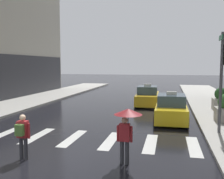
# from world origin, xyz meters

# --- Properties ---
(ground_plane) EXTENTS (160.00, 160.00, 0.00)m
(ground_plane) POSITION_xyz_m (0.00, 0.00, 0.00)
(ground_plane) COLOR black
(crosswalk_markings) EXTENTS (11.30, 2.80, 0.01)m
(crosswalk_markings) POSITION_xyz_m (-0.00, 3.00, 0.00)
(crosswalk_markings) COLOR silver
(crosswalk_markings) RESTS_ON ground
(traffic_light_pole) EXTENTS (0.44, 0.84, 4.80)m
(traffic_light_pole) POSITION_xyz_m (6.85, 5.06, 3.26)
(traffic_light_pole) COLOR #47474C
(traffic_light_pole) RESTS_ON curb_right
(taxi_lead) EXTENTS (1.95, 4.55, 1.80)m
(taxi_lead) POSITION_xyz_m (4.48, 7.85, 0.72)
(taxi_lead) COLOR yellow
(taxi_lead) RESTS_ON ground
(taxi_second) EXTENTS (2.01, 4.58, 1.80)m
(taxi_second) POSITION_xyz_m (2.56, 13.62, 0.72)
(taxi_second) COLOR gold
(taxi_second) RESTS_ON ground
(pedestrian_with_umbrella) EXTENTS (0.96, 0.96, 1.94)m
(pedestrian_with_umbrella) POSITION_xyz_m (2.97, 0.44, 1.52)
(pedestrian_with_umbrella) COLOR #333338
(pedestrian_with_umbrella) RESTS_ON ground
(pedestrian_with_backpack) EXTENTS (0.55, 0.43, 1.65)m
(pedestrian_with_backpack) POSITION_xyz_m (-0.73, 0.03, 0.97)
(pedestrian_with_backpack) COLOR #333338
(pedestrian_with_backpack) RESTS_ON ground
(planter_mid_block) EXTENTS (1.10, 1.10, 1.60)m
(planter_mid_block) POSITION_xyz_m (8.02, 11.79, 0.87)
(planter_mid_block) COLOR #A8A399
(planter_mid_block) RESTS_ON curb_right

